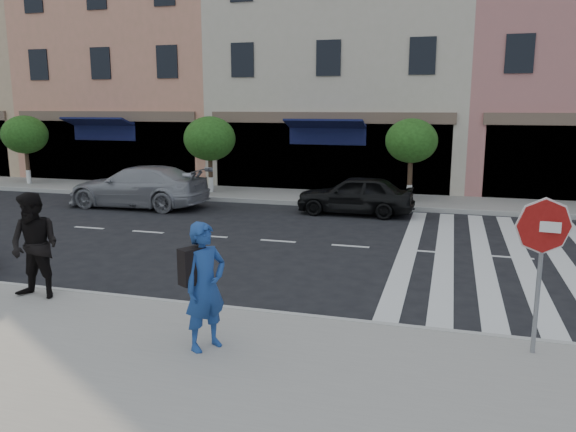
# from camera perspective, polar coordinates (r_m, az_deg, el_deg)

# --- Properties ---
(ground) EXTENTS (120.00, 120.00, 0.00)m
(ground) POSITION_cam_1_polar(r_m,az_deg,el_deg) (11.76, -6.85, -7.03)
(ground) COLOR black
(ground) RESTS_ON ground
(sidewalk_near) EXTENTS (60.00, 4.50, 0.15)m
(sidewalk_near) POSITION_cam_1_polar(r_m,az_deg,el_deg) (8.65, -16.89, -13.82)
(sidewalk_near) COLOR gray
(sidewalk_near) RESTS_ON ground
(sidewalk_far) EXTENTS (60.00, 3.00, 0.15)m
(sidewalk_far) POSITION_cam_1_polar(r_m,az_deg,el_deg) (22.00, 4.39, 1.81)
(sidewalk_far) COLOR gray
(sidewalk_far) RESTS_ON ground
(building_west_mid) EXTENTS (10.00, 9.00, 14.00)m
(building_west_mid) POSITION_cam_1_polar(r_m,az_deg,el_deg) (31.50, -13.82, 17.01)
(building_west_mid) COLOR tan
(building_west_mid) RESTS_ON ground
(building_centre) EXTENTS (11.00, 9.00, 11.00)m
(building_centre) POSITION_cam_1_polar(r_m,az_deg,el_deg) (27.75, 6.17, 14.97)
(building_centre) COLOR beige
(building_centre) RESTS_ON ground
(street_tree_wa) EXTENTS (2.00, 2.00, 3.05)m
(street_tree_wa) POSITION_cam_1_polar(r_m,az_deg,el_deg) (28.02, -25.16, 7.46)
(street_tree_wa) COLOR #473323
(street_tree_wa) RESTS_ON sidewalk_far
(street_tree_wb) EXTENTS (2.10, 2.10, 3.06)m
(street_tree_wb) POSITION_cam_1_polar(r_m,az_deg,el_deg) (23.11, -7.96, 7.76)
(street_tree_wb) COLOR #473323
(street_tree_wb) RESTS_ON sidewalk_far
(street_tree_c) EXTENTS (1.90, 1.90, 3.04)m
(street_tree_c) POSITION_cam_1_polar(r_m,az_deg,el_deg) (21.14, 12.42, 7.43)
(street_tree_c) COLOR #473323
(street_tree_c) RESTS_ON sidewalk_far
(stop_sign) EXTENTS (0.80, 0.14, 2.28)m
(stop_sign) POSITION_cam_1_polar(r_m,az_deg,el_deg) (8.55, 24.45, -2.28)
(stop_sign) COLOR gray
(stop_sign) RESTS_ON sidewalk_near
(photographer) EXTENTS (0.74, 0.82, 1.89)m
(photographer) POSITION_cam_1_polar(r_m,az_deg,el_deg) (8.25, -8.41, -7.07)
(photographer) COLOR navy
(photographer) RESTS_ON sidewalk_near
(walker) EXTENTS (0.97, 0.76, 1.97)m
(walker) POSITION_cam_1_polar(r_m,az_deg,el_deg) (11.26, -24.33, -2.78)
(walker) COLOR black
(walker) RESTS_ON sidewalk_near
(car_far_left) EXTENTS (5.18, 2.11, 1.50)m
(car_far_left) POSITION_cam_1_polar(r_m,az_deg,el_deg) (21.11, -14.98, 2.92)
(car_far_left) COLOR gray
(car_far_left) RESTS_ON ground
(car_far_mid) EXTENTS (3.95, 1.61, 1.34)m
(car_far_mid) POSITION_cam_1_polar(r_m,az_deg,el_deg) (19.16, 6.86, 2.16)
(car_far_mid) COLOR black
(car_far_mid) RESTS_ON ground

